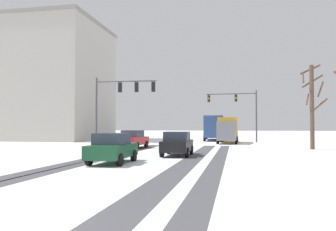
# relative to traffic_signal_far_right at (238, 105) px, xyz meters

# --- Properties ---
(wheel_track_left_lane) EXTENTS (0.94, 30.60, 0.01)m
(wheel_track_left_lane) POSITION_rel_traffic_signal_far_right_xyz_m (-9.17, -23.98, -4.65)
(wheel_track_left_lane) COLOR #4C4C51
(wheel_track_left_lane) RESTS_ON ground
(wheel_track_right_lane) EXTENTS (0.83, 30.60, 0.01)m
(wheel_track_right_lane) POSITION_rel_traffic_signal_far_right_xyz_m (-1.43, -23.98, -4.65)
(wheel_track_right_lane) COLOR #4C4C51
(wheel_track_right_lane) RESTS_ON ground
(wheel_track_center) EXTENTS (0.88, 30.60, 0.01)m
(wheel_track_center) POSITION_rel_traffic_signal_far_right_xyz_m (-8.37, -23.98, -4.65)
(wheel_track_center) COLOR #4C4C51
(wheel_track_center) RESTS_ON ground
(wheel_track_oncoming) EXTENTS (1.15, 30.60, 0.01)m
(wheel_track_oncoming) POSITION_rel_traffic_signal_far_right_xyz_m (-2.99, -23.98, -4.65)
(wheel_track_oncoming) COLOR #4C4C51
(wheel_track_oncoming) RESTS_ON ground
(sidewalk_kerb_right) EXTENTS (4.00, 30.60, 0.12)m
(sidewalk_kerb_right) POSITION_rel_traffic_signal_far_right_xyz_m (3.58, -25.37, -4.60)
(sidewalk_kerb_right) COLOR white
(sidewalk_kerb_right) RESTS_ON ground
(traffic_signal_far_right) EXTENTS (6.31, 0.52, 6.50)m
(traffic_signal_far_right) POSITION_rel_traffic_signal_far_right_xyz_m (0.00, 0.00, 0.00)
(traffic_signal_far_right) COLOR #47474C
(traffic_signal_far_right) RESTS_ON ground
(traffic_signal_near_left) EXTENTS (5.76, 0.53, 6.50)m
(traffic_signal_near_left) POSITION_rel_traffic_signal_far_right_xyz_m (-10.78, -13.97, 0.13)
(traffic_signal_near_left) COLOR #47474C
(traffic_signal_near_left) RESTS_ON ground
(car_red_lead) EXTENTS (2.02, 4.19, 1.62)m
(car_red_lead) POSITION_rel_traffic_signal_far_right_xyz_m (-9.51, -14.05, -3.84)
(car_red_lead) COLOR red
(car_red_lead) RESTS_ON ground
(car_black_second) EXTENTS (1.88, 4.12, 1.62)m
(car_black_second) POSITION_rel_traffic_signal_far_right_xyz_m (-4.29, -21.00, -3.84)
(car_black_second) COLOR black
(car_black_second) RESTS_ON ground
(car_dark_green_third) EXTENTS (1.89, 4.13, 1.62)m
(car_dark_green_third) POSITION_rel_traffic_signal_far_right_xyz_m (-6.93, -26.30, -3.84)
(car_dark_green_third) COLOR #194C2D
(car_dark_green_third) RESTS_ON ground
(bus_oncoming) EXTENTS (3.01, 11.09, 3.38)m
(bus_oncoming) POSITION_rel_traffic_signal_far_right_xyz_m (-3.40, 5.53, -2.66)
(bus_oncoming) COLOR #284793
(bus_oncoming) RESTS_ON ground
(box_truck_delivery) EXTENTS (2.46, 7.46, 3.02)m
(box_truck_delivery) POSITION_rel_traffic_signal_far_right_xyz_m (-1.28, -2.71, -3.02)
(box_truck_delivery) COLOR slate
(box_truck_delivery) RESTS_ON ground
(bare_tree_sidewalk_far) EXTENTS (2.10, 1.95, 7.49)m
(bare_tree_sidewalk_far) POSITION_rel_traffic_signal_far_right_xyz_m (6.12, -12.37, -0.59)
(bare_tree_sidewalk_far) COLOR brown
(bare_tree_sidewalk_far) RESTS_ON ground
(office_building_far_left_block) EXTENTS (23.91, 15.12, 17.16)m
(office_building_far_left_block) POSITION_rel_traffic_signal_far_right_xyz_m (-31.68, 2.63, 3.93)
(office_building_far_left_block) COLOR #B2ADA3
(office_building_far_left_block) RESTS_ON ground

